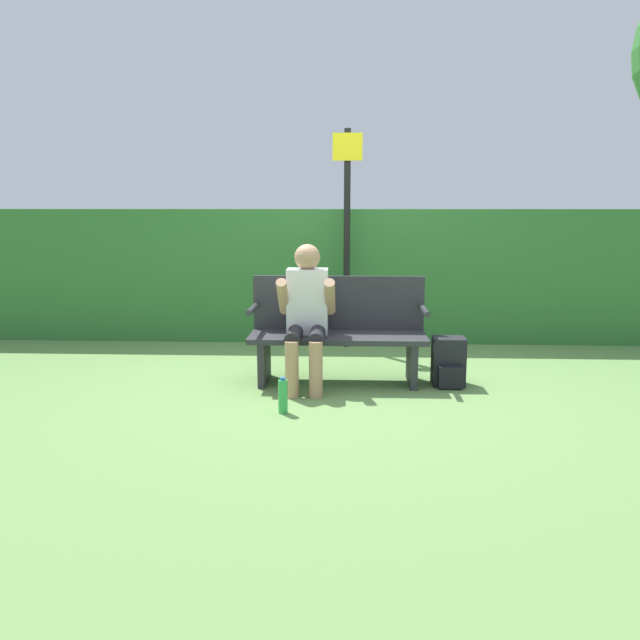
{
  "coord_description": "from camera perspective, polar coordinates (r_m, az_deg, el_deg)",
  "views": [
    {
      "loc": [
        0.08,
        -5.28,
        1.53
      ],
      "look_at": [
        -0.15,
        -0.1,
        0.57
      ],
      "focal_mm": 35.0,
      "sensor_mm": 36.0,
      "label": 1
    }
  ],
  "objects": [
    {
      "name": "backpack",
      "position": [
        5.49,
        11.67,
        -3.85
      ],
      "size": [
        0.27,
        0.29,
        0.42
      ],
      "color": "black",
      "rests_on": "ground"
    },
    {
      "name": "signpost",
      "position": [
        6.72,
        2.48,
        8.54
      ],
      "size": [
        0.31,
        0.09,
        2.32
      ],
      "color": "black",
      "rests_on": "ground"
    },
    {
      "name": "park_bench",
      "position": [
        5.46,
        1.65,
        -1.05
      ],
      "size": [
        1.53,
        0.5,
        0.91
      ],
      "color": "#2D2D33",
      "rests_on": "ground"
    },
    {
      "name": "person_seated",
      "position": [
        5.3,
        -1.23,
        0.94
      ],
      "size": [
        0.49,
        0.66,
        1.21
      ],
      "color": "silver",
      "rests_on": "ground"
    },
    {
      "name": "hedge_back",
      "position": [
        7.1,
        1.88,
        4.08
      ],
      "size": [
        12.0,
        0.36,
        1.49
      ],
      "color": "#337033",
      "rests_on": "ground"
    },
    {
      "name": "ground_plane",
      "position": [
        5.5,
        1.62,
        -5.73
      ],
      "size": [
        40.0,
        40.0,
        0.0
      ],
      "primitive_type": "plane",
      "color": "#668E4C"
    },
    {
      "name": "parked_car",
      "position": [
        17.71,
        -10.98,
        7.2
      ],
      "size": [
        2.03,
        4.21,
        1.22
      ],
      "rotation": [
        0.0,
        0.0,
        1.59
      ],
      "color": "maroon",
      "rests_on": "ground"
    },
    {
      "name": "water_bottle",
      "position": [
        4.69,
        -3.41,
        -6.96
      ],
      "size": [
        0.07,
        0.07,
        0.27
      ],
      "color": "green",
      "rests_on": "ground"
    }
  ]
}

